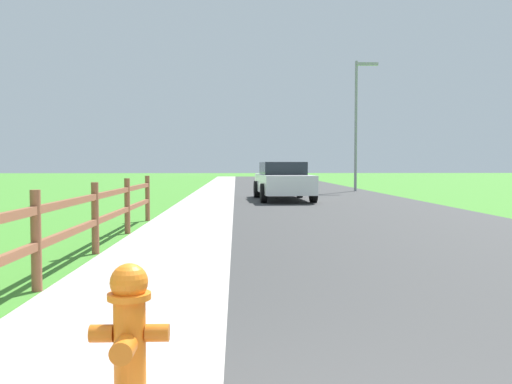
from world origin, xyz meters
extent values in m
plane|color=#43892E|center=(0.00, 25.00, 0.00)|extent=(120.00, 120.00, 0.00)
cube|color=#393939|center=(3.50, 27.00, 0.00)|extent=(7.00, 66.00, 0.01)
cube|color=#B4AAA6|center=(-3.00, 27.00, 0.00)|extent=(6.00, 66.00, 0.01)
cube|color=#43892E|center=(-4.50, 27.00, 0.01)|extent=(5.00, 66.00, 0.00)
cylinder|color=orange|center=(-0.51, 0.84, 0.33)|extent=(0.18, 0.18, 0.66)
cylinder|color=orange|center=(-0.51, 0.84, 0.64)|extent=(0.24, 0.24, 0.03)
sphere|color=orange|center=(-0.51, 0.84, 0.72)|extent=(0.21, 0.21, 0.21)
cube|color=#CB6115|center=(-0.51, 0.84, 0.79)|extent=(0.04, 0.04, 0.04)
cylinder|color=#CB6115|center=(-0.66, 0.84, 0.44)|extent=(0.13, 0.10, 0.10)
cylinder|color=#CB6115|center=(-0.35, 0.84, 0.44)|extent=(0.13, 0.10, 0.10)
cylinder|color=#CB6115|center=(-0.51, 0.67, 0.40)|extent=(0.12, 0.15, 0.12)
cylinder|color=brown|center=(-2.05, 3.71, 0.55)|extent=(0.11, 0.11, 1.10)
cylinder|color=brown|center=(-2.05, 6.15, 0.55)|extent=(0.11, 0.11, 1.10)
cylinder|color=brown|center=(-2.05, 8.58, 0.55)|extent=(0.11, 0.11, 1.10)
cylinder|color=brown|center=(-2.05, 11.02, 0.55)|extent=(0.11, 0.11, 1.10)
cube|color=brown|center=(-2.05, 4.93, 0.49)|extent=(0.07, 12.18, 0.09)
cube|color=brown|center=(-2.05, 4.93, 0.88)|extent=(0.07, 12.18, 0.09)
cube|color=white|center=(1.89, 18.76, 0.64)|extent=(2.00, 5.06, 0.69)
cube|color=#1E232B|center=(1.88, 19.03, 1.22)|extent=(1.68, 2.60, 0.48)
cylinder|color=black|center=(0.93, 20.26, 0.35)|extent=(0.25, 0.70, 0.69)
cylinder|color=black|center=(2.72, 20.34, 0.35)|extent=(0.25, 0.70, 0.69)
cylinder|color=black|center=(1.06, 17.18, 0.35)|extent=(0.25, 0.70, 0.69)
cylinder|color=black|center=(2.85, 17.25, 0.35)|extent=(0.25, 0.70, 0.69)
cylinder|color=gray|center=(6.19, 25.54, 3.31)|extent=(0.14, 0.14, 6.62)
cube|color=#999999|center=(6.74, 25.54, 6.47)|extent=(1.10, 0.20, 0.14)
camera|label=1|loc=(0.08, -2.14, 1.36)|focal=38.21mm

